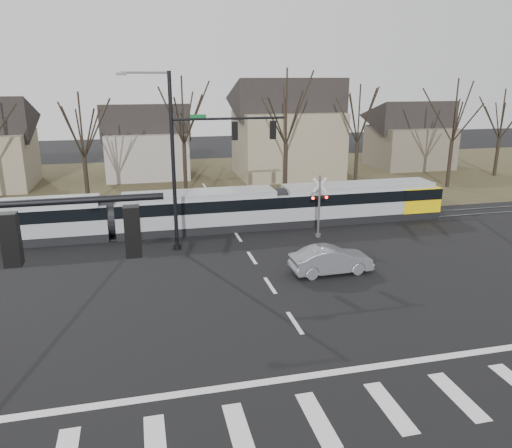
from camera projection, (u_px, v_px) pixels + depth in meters
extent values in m
plane|color=black|center=(311.00, 347.00, 19.00)|extent=(140.00, 140.00, 0.00)
cube|color=#38331E|center=(202.00, 182.00, 48.84)|extent=(140.00, 28.00, 0.01)
cube|color=silver|center=(155.00, 445.00, 13.93)|extent=(0.60, 2.60, 0.01)
cube|color=silver|center=(239.00, 432.00, 14.47)|extent=(0.60, 2.60, 0.01)
cube|color=silver|center=(317.00, 419.00, 15.00)|extent=(0.60, 2.60, 0.01)
cube|color=silver|center=(390.00, 407.00, 15.54)|extent=(0.60, 2.60, 0.01)
cube|color=silver|center=(458.00, 396.00, 16.07)|extent=(0.60, 2.60, 0.01)
cube|color=silver|center=(328.00, 373.00, 17.32)|extent=(28.00, 0.35, 0.01)
cube|color=silver|center=(295.00, 323.00, 20.87)|extent=(0.18, 2.00, 0.01)
cube|color=silver|center=(270.00, 285.00, 24.60)|extent=(0.18, 2.00, 0.01)
cube|color=silver|center=(252.00, 258.00, 28.32)|extent=(0.18, 2.00, 0.01)
cube|color=silver|center=(238.00, 237.00, 32.05)|extent=(0.18, 2.00, 0.01)
cube|color=silver|center=(227.00, 220.00, 35.78)|extent=(0.18, 2.00, 0.01)
cube|color=silver|center=(218.00, 206.00, 39.51)|extent=(0.18, 2.00, 0.01)
cube|color=silver|center=(211.00, 195.00, 43.24)|extent=(0.18, 2.00, 0.01)
cube|color=silver|center=(204.00, 186.00, 46.97)|extent=(0.18, 2.00, 0.01)
cube|color=#59595E|center=(235.00, 231.00, 33.07)|extent=(90.00, 0.12, 0.06)
cube|color=#59595E|center=(231.00, 225.00, 34.38)|extent=(90.00, 0.12, 0.06)
cube|color=gray|center=(9.00, 223.00, 30.45)|extent=(11.75, 2.53, 2.64)
cube|color=black|center=(7.00, 214.00, 30.30)|extent=(11.77, 2.57, 0.77)
cube|color=gray|center=(200.00, 211.00, 33.07)|extent=(10.84, 2.53, 2.64)
cube|color=black|center=(200.00, 203.00, 32.92)|extent=(10.86, 2.57, 0.77)
cube|color=gray|center=(358.00, 202.00, 35.58)|extent=(11.75, 2.53, 2.64)
cube|color=black|center=(358.00, 194.00, 35.43)|extent=(11.77, 2.57, 0.77)
cube|color=yellow|center=(414.00, 197.00, 36.55)|extent=(2.89, 2.58, 1.76)
imported|color=slate|center=(331.00, 260.00, 26.00)|extent=(1.76, 4.40, 1.42)
cube|color=black|center=(11.00, 240.00, 9.57)|extent=(0.32, 0.32, 1.05)
sphere|color=#FF0C07|center=(9.00, 223.00, 9.47)|extent=(0.22, 0.22, 0.22)
cube|color=black|center=(133.00, 231.00, 10.07)|extent=(0.32, 0.32, 1.05)
sphere|color=#FF0C07|center=(131.00, 216.00, 9.98)|extent=(0.22, 0.22, 0.22)
cylinder|color=black|center=(173.00, 164.00, 28.31)|extent=(0.22, 0.22, 10.20)
cylinder|color=black|center=(177.00, 247.00, 29.72)|extent=(0.44, 0.44, 0.30)
cylinder|color=black|center=(229.00, 119.00, 28.33)|extent=(6.50, 0.14, 0.14)
cube|color=#0C5926|center=(198.00, 116.00, 27.89)|extent=(0.90, 0.03, 0.22)
cube|color=black|center=(235.00, 131.00, 28.60)|extent=(0.32, 0.32, 1.05)
sphere|color=#FF0C07|center=(235.00, 125.00, 28.50)|extent=(0.22, 0.22, 0.22)
cube|color=black|center=(273.00, 130.00, 29.11)|extent=(0.32, 0.32, 1.05)
sphere|color=#FF0C07|center=(273.00, 124.00, 29.01)|extent=(0.22, 0.22, 0.22)
cube|color=#59595B|center=(121.00, 74.00, 26.36)|extent=(0.55, 0.22, 0.14)
cylinder|color=#59595B|center=(319.00, 207.00, 31.48)|extent=(0.14, 0.14, 4.00)
cylinder|color=#59595B|center=(318.00, 235.00, 32.02)|extent=(0.36, 0.36, 0.20)
cube|color=silver|center=(320.00, 185.00, 31.08)|extent=(0.95, 0.04, 0.95)
cube|color=silver|center=(320.00, 185.00, 31.08)|extent=(0.95, 0.04, 0.95)
cube|color=black|center=(319.00, 197.00, 31.31)|extent=(1.00, 0.10, 0.12)
sphere|color=#FF0C07|center=(313.00, 198.00, 31.14)|extent=(0.18, 0.18, 0.18)
sphere|color=#FF0C07|center=(326.00, 197.00, 31.34)|extent=(0.18, 0.18, 0.18)
cube|color=gray|center=(147.00, 154.00, 50.81)|extent=(8.00, 7.00, 4.50)
cube|color=gray|center=(287.00, 144.00, 50.85)|extent=(10.00, 8.00, 6.50)
cube|color=brown|center=(409.00, 147.00, 56.34)|extent=(8.00, 7.00, 4.50)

